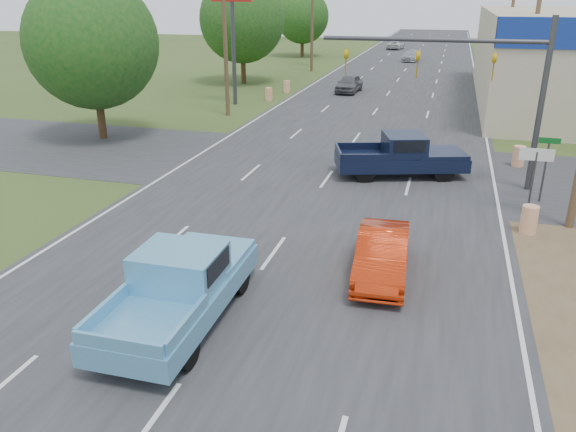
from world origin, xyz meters
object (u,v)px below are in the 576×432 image
(navy_pickup, at_px, (404,155))
(red_convertible, at_px, (382,255))
(distant_car_silver, at_px, (411,56))
(distant_car_grey, at_px, (349,84))
(distant_car_white, at_px, (396,45))
(blue_pickup, at_px, (182,284))

(navy_pickup, bearing_deg, red_convertible, -16.01)
(navy_pickup, distance_m, distant_car_silver, 47.22)
(navy_pickup, relative_size, distant_car_silver, 1.41)
(distant_car_grey, xyz_separation_m, distant_car_silver, (3.14, 25.00, -0.08))
(red_convertible, bearing_deg, navy_pickup, 88.13)
(distant_car_grey, bearing_deg, red_convertible, -74.44)
(red_convertible, height_order, navy_pickup, navy_pickup)
(distant_car_grey, bearing_deg, distant_car_white, 94.10)
(distant_car_white, bearing_deg, distant_car_grey, 97.33)
(red_convertible, xyz_separation_m, distant_car_silver, (-3.61, 57.21, -0.05))
(navy_pickup, height_order, distant_car_grey, navy_pickup)
(blue_pickup, xyz_separation_m, distant_car_grey, (-2.17, 35.90, -0.26))
(blue_pickup, relative_size, distant_car_grey, 1.39)
(red_convertible, distance_m, navy_pickup, 10.12)
(distant_car_white, bearing_deg, distant_car_silver, 109.59)
(navy_pickup, height_order, distant_car_white, navy_pickup)
(distant_car_silver, bearing_deg, red_convertible, -82.32)
(red_convertible, bearing_deg, distant_car_white, 92.00)
(blue_pickup, relative_size, distant_car_silver, 1.33)
(blue_pickup, xyz_separation_m, navy_pickup, (4.28, 13.80, -0.00))
(red_convertible, xyz_separation_m, distant_car_grey, (-6.75, 32.21, 0.03))
(distant_car_white, bearing_deg, red_convertible, 102.50)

